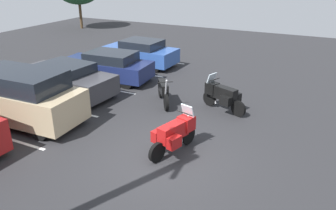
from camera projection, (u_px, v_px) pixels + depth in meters
The scene contains 8 objects.
ground at pixel (165, 158), 10.24m from camera, with size 44.00×44.00×0.10m, color #262628.
motorcycle_touring at pixel (175, 133), 10.30m from camera, with size 2.03×1.02×1.41m.
motorcycle_second at pixel (222, 95), 13.27m from camera, with size 1.11×1.99×1.42m.
motorcycle_third at pixel (163, 91), 13.94m from camera, with size 1.78×1.36×1.32m.
car_tan at pixel (20, 96), 12.18m from camera, with size 2.14×4.94×1.99m.
car_charcoal at pixel (65, 79), 14.89m from camera, with size 2.28×4.92×1.46m.
car_navy at pixel (107, 66), 16.79m from camera, with size 2.13×4.73×1.47m.
car_blue at pixel (140, 53), 19.29m from camera, with size 2.05×4.34×1.48m.
Camera 1 is at (-7.84, -3.97, 5.46)m, focal length 35.56 mm.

